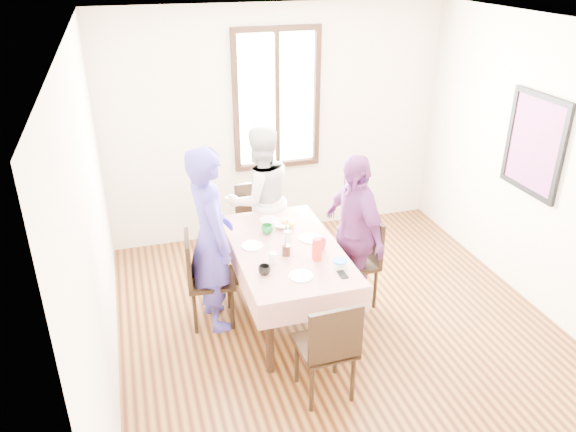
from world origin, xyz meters
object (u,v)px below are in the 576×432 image
object	(u,v)px
chair_far	(259,227)
chair_left	(211,279)
dining_table	(286,283)
chair_right	(353,263)
person_right	(353,233)
chair_near	(325,345)
person_left	(210,239)
person_far	(259,199)

from	to	relation	value
chair_far	chair_left	bearing A→B (deg)	49.03
dining_table	chair_right	bearing A→B (deg)	3.99
chair_far	person_right	xyz separation A→B (m)	(0.67, -1.00, 0.33)
chair_left	chair_far	world-z (taller)	same
chair_far	chair_near	bearing A→B (deg)	86.08
person_right	chair_far	bearing A→B (deg)	-155.99
chair_left	chair_right	world-z (taller)	same
chair_left	chair_near	xyz separation A→B (m)	(0.68, -1.19, 0.00)
chair_far	chair_right	bearing A→B (deg)	120.42
person_right	chair_left	bearing A→B (deg)	-103.65
chair_near	chair_far	bearing A→B (deg)	88.04
chair_right	person_right	world-z (taller)	person_right
chair_near	person_right	distance (m)	1.33
chair_near	person_right	size ratio (longest dim) A/B	0.58
chair_left	person_left	distance (m)	0.42
chair_left	chair_right	size ratio (longest dim) A/B	1.00
chair_far	chair_near	world-z (taller)	same
chair_left	person_far	bearing A→B (deg)	147.99
chair_right	chair_far	bearing A→B (deg)	28.80
chair_right	person_left	xyz separation A→B (m)	(-1.35, 0.10, 0.42)
dining_table	chair_far	xyz separation A→B (m)	(-0.00, 1.05, 0.08)
dining_table	chair_near	xyz separation A→B (m)	(-0.00, -1.05, 0.08)
person_left	person_right	bearing A→B (deg)	-102.42
dining_table	person_far	bearing A→B (deg)	90.00
person_left	chair_far	bearing A→B (deg)	-44.64
person_right	person_left	bearing A→B (deg)	-103.71
chair_right	person_left	size ratio (longest dim) A/B	0.52
chair_right	chair_far	xyz separation A→B (m)	(-0.68, 1.00, 0.00)
chair_right	person_right	xyz separation A→B (m)	(-0.02, 0.00, 0.33)
dining_table	chair_near	bearing A→B (deg)	-90.00
chair_right	chair_left	bearing A→B (deg)	80.47
dining_table	person_far	world-z (taller)	person_far
chair_left	person_left	size ratio (longest dim) A/B	0.52
person_far	chair_right	bearing A→B (deg)	113.32
chair_right	chair_near	world-z (taller)	same
person_left	person_far	world-z (taller)	person_left
dining_table	chair_left	xyz separation A→B (m)	(-0.68, 0.14, 0.08)
chair_far	person_far	xyz separation A→B (m)	(0.00, -0.02, 0.35)
chair_near	person_left	bearing A→B (deg)	117.23
dining_table	person_far	size ratio (longest dim) A/B	0.95
dining_table	person_right	distance (m)	0.78
person_right	dining_table	bearing A→B (deg)	-95.52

